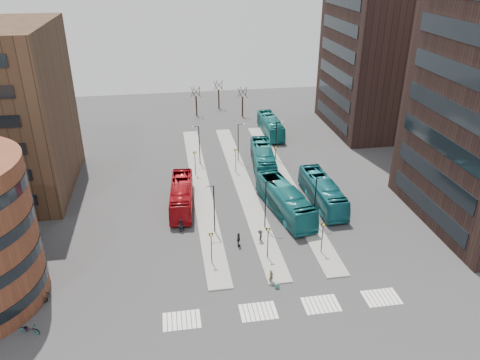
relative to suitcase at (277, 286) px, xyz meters
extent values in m
plane|color=#2D2D30|center=(-1.46, -7.02, -0.27)|extent=(160.00, 160.00, 0.00)
cube|color=gray|center=(-5.46, 22.98, -0.19)|extent=(2.50, 45.00, 0.15)
cube|color=gray|center=(0.54, 22.98, -0.19)|extent=(2.50, 45.00, 0.15)
cube|color=gray|center=(6.54, 22.98, -0.19)|extent=(2.50, 45.00, 0.15)
cube|color=navy|center=(0.00, 0.00, 0.00)|extent=(0.43, 0.34, 0.54)
imported|color=maroon|center=(-8.31, 17.98, 1.31)|extent=(3.56, 11.55, 3.17)
imported|color=#135D62|center=(4.35, 14.21, 1.51)|extent=(5.13, 13.09, 3.56)
imported|color=#156569|center=(4.37, 27.50, 1.46)|extent=(4.24, 12.66, 3.46)
imported|color=#155F6C|center=(9.78, 15.84, 1.41)|extent=(3.14, 12.10, 3.35)
imported|color=#156C6C|center=(8.83, 42.19, 1.32)|extent=(2.72, 11.43, 3.18)
imported|color=#4B442D|center=(-0.38, 0.85, 0.48)|extent=(0.65, 0.63, 1.50)
imported|color=black|center=(-8.77, 11.94, 0.52)|extent=(0.93, 0.84, 1.58)
imported|color=black|center=(-2.55, 7.76, 0.58)|extent=(0.68, 1.07, 1.69)
imported|color=black|center=(-0.02, 8.13, 0.51)|extent=(0.88, 1.14, 1.56)
imported|color=gray|center=(-22.46, -2.52, 0.23)|extent=(2.02, 1.30, 1.00)
imported|color=gray|center=(-22.46, 1.22, 0.20)|extent=(1.60, 1.03, 0.93)
imported|color=gray|center=(-22.46, 2.46, 0.16)|extent=(1.72, 1.13, 0.85)
cube|color=silver|center=(-10.96, -3.02, -0.26)|extent=(0.35, 2.40, 0.01)
cube|color=silver|center=(-10.53, -3.02, -0.26)|extent=(0.35, 2.40, 0.01)
cube|color=silver|center=(-10.10, -3.02, -0.26)|extent=(0.35, 2.40, 0.01)
cube|color=silver|center=(-9.67, -3.02, -0.26)|extent=(0.35, 2.40, 0.01)
cube|color=silver|center=(-9.25, -3.02, -0.26)|extent=(0.35, 2.40, 0.01)
cube|color=silver|center=(-8.82, -3.02, -0.26)|extent=(0.35, 2.40, 0.01)
cube|color=silver|center=(-8.39, -3.02, -0.26)|extent=(0.35, 2.40, 0.01)
cube|color=silver|center=(-7.96, -3.02, -0.26)|extent=(0.35, 2.40, 0.01)
cube|color=silver|center=(-3.96, -3.02, -0.26)|extent=(0.35, 2.40, 0.01)
cube|color=silver|center=(-3.53, -3.02, -0.26)|extent=(0.35, 2.40, 0.01)
cube|color=silver|center=(-3.10, -3.02, -0.26)|extent=(0.35, 2.40, 0.01)
cube|color=silver|center=(-2.67, -3.02, -0.26)|extent=(0.35, 2.40, 0.01)
cube|color=silver|center=(-2.25, -3.02, -0.26)|extent=(0.35, 2.40, 0.01)
cube|color=silver|center=(-1.82, -3.02, -0.26)|extent=(0.35, 2.40, 0.01)
cube|color=silver|center=(-1.39, -3.02, -0.26)|extent=(0.35, 2.40, 0.01)
cube|color=silver|center=(-0.96, -3.02, -0.26)|extent=(0.35, 2.40, 0.01)
cube|color=silver|center=(2.04, -3.02, -0.26)|extent=(0.35, 2.40, 0.01)
cube|color=silver|center=(2.47, -3.02, -0.26)|extent=(0.35, 2.40, 0.01)
cube|color=silver|center=(2.90, -3.02, -0.26)|extent=(0.35, 2.40, 0.01)
cube|color=silver|center=(3.33, -3.02, -0.26)|extent=(0.35, 2.40, 0.01)
cube|color=silver|center=(3.75, -3.02, -0.26)|extent=(0.35, 2.40, 0.01)
cube|color=silver|center=(4.18, -3.02, -0.26)|extent=(0.35, 2.40, 0.01)
cube|color=silver|center=(4.61, -3.02, -0.26)|extent=(0.35, 2.40, 0.01)
cube|color=silver|center=(5.04, -3.02, -0.26)|extent=(0.35, 2.40, 0.01)
cube|color=silver|center=(8.04, -3.02, -0.26)|extent=(0.35, 2.40, 0.01)
cube|color=silver|center=(8.47, -3.02, -0.26)|extent=(0.35, 2.40, 0.01)
cube|color=silver|center=(8.90, -3.02, -0.26)|extent=(0.35, 2.40, 0.01)
cube|color=silver|center=(9.33, -3.02, -0.26)|extent=(0.35, 2.40, 0.01)
cube|color=silver|center=(9.75, -3.02, -0.26)|extent=(0.35, 2.40, 0.01)
cube|color=silver|center=(10.18, -3.02, -0.26)|extent=(0.35, 2.40, 0.01)
cube|color=silver|center=(10.61, -3.02, -0.26)|extent=(0.35, 2.40, 0.01)
cube|color=silver|center=(11.04, -3.02, -0.26)|extent=(0.35, 2.40, 0.01)
cube|color=black|center=(20.48, 8.98, 2.23)|extent=(0.12, 16.00, 2.00)
cube|color=black|center=(20.48, 8.98, 6.23)|extent=(0.12, 16.00, 2.00)
cube|color=black|center=(20.48, 8.98, 10.23)|extent=(0.12, 16.00, 2.00)
cube|color=black|center=(20.48, 8.98, 14.23)|extent=(0.12, 16.00, 2.00)
cube|color=black|center=(20.48, 8.98, 18.23)|extent=(0.12, 16.00, 2.00)
cube|color=black|center=(20.48, 8.98, 22.23)|extent=(0.12, 16.00, 2.00)
cube|color=black|center=(30.54, 42.98, 14.73)|extent=(20.00, 20.00, 30.00)
cube|color=black|center=(20.48, 42.98, 2.23)|extent=(0.12, 16.00, 2.00)
cube|color=black|center=(20.48, 42.98, 6.23)|extent=(0.12, 16.00, 2.00)
cube|color=black|center=(20.48, 42.98, 10.23)|extent=(0.12, 16.00, 2.00)
cube|color=black|center=(20.48, 42.98, 14.23)|extent=(0.12, 16.00, 2.00)
cube|color=black|center=(20.48, 42.98, 18.23)|extent=(0.12, 16.00, 2.00)
cube|color=black|center=(20.48, 42.98, 22.23)|extent=(0.12, 16.00, 2.00)
cylinder|color=black|center=(-5.86, 4.98, 1.63)|extent=(0.10, 0.10, 3.50)
cube|color=black|center=(-5.86, 4.98, 3.38)|extent=(0.45, 0.10, 0.30)
cube|color=yellow|center=(-5.86, 4.92, 3.38)|extent=(0.20, 0.02, 0.20)
cylinder|color=black|center=(-5.86, 26.98, 1.63)|extent=(0.10, 0.10, 3.50)
cube|color=black|center=(-5.86, 26.98, 3.38)|extent=(0.45, 0.10, 0.30)
cube|color=yellow|center=(-5.86, 26.92, 3.38)|extent=(0.20, 0.02, 0.20)
cylinder|color=black|center=(0.14, 4.98, 1.63)|extent=(0.10, 0.10, 3.50)
cube|color=black|center=(0.14, 4.98, 3.38)|extent=(0.45, 0.10, 0.30)
cube|color=yellow|center=(0.14, 4.92, 3.38)|extent=(0.20, 0.02, 0.20)
cylinder|color=black|center=(0.14, 26.98, 1.63)|extent=(0.10, 0.10, 3.50)
cube|color=black|center=(0.14, 26.98, 3.38)|extent=(0.45, 0.10, 0.30)
cube|color=yellow|center=(0.14, 26.92, 3.38)|extent=(0.20, 0.02, 0.20)
cylinder|color=black|center=(6.14, 4.98, 1.63)|extent=(0.10, 0.10, 3.50)
cube|color=black|center=(6.14, 4.98, 3.38)|extent=(0.45, 0.10, 0.30)
cube|color=yellow|center=(6.14, 4.92, 3.38)|extent=(0.20, 0.02, 0.20)
cylinder|color=black|center=(6.14, 26.98, 1.63)|extent=(0.10, 0.10, 3.50)
cube|color=black|center=(6.14, 26.98, 3.38)|extent=(0.45, 0.10, 0.30)
cube|color=yellow|center=(6.14, 26.92, 3.38)|extent=(0.20, 0.02, 0.20)
cylinder|color=black|center=(-4.86, 10.98, 2.88)|extent=(0.14, 0.14, 6.00)
cylinder|color=black|center=(-5.31, 10.98, 5.88)|extent=(0.90, 0.08, 0.08)
sphere|color=silver|center=(-5.76, 10.98, 5.88)|extent=(0.24, 0.24, 0.24)
cylinder|color=black|center=(-4.86, 30.98, 2.88)|extent=(0.14, 0.14, 6.00)
cylinder|color=black|center=(-5.31, 30.98, 5.88)|extent=(0.90, 0.08, 0.08)
sphere|color=silver|center=(-5.76, 30.98, 5.88)|extent=(0.24, 0.24, 0.24)
cylinder|color=black|center=(1.14, 10.98, 2.88)|extent=(0.14, 0.14, 6.00)
cylinder|color=black|center=(1.59, 10.98, 5.88)|extent=(0.90, 0.08, 0.08)
sphere|color=silver|center=(2.04, 10.98, 5.88)|extent=(0.24, 0.24, 0.24)
cylinder|color=black|center=(1.14, 30.98, 2.88)|extent=(0.14, 0.14, 6.00)
cylinder|color=black|center=(1.59, 30.98, 5.88)|extent=(0.90, 0.08, 0.08)
sphere|color=silver|center=(2.04, 30.98, 5.88)|extent=(0.24, 0.24, 0.24)
cylinder|color=black|center=(7.14, 10.98, 2.88)|extent=(0.14, 0.14, 6.00)
cylinder|color=black|center=(7.59, 10.98, 5.88)|extent=(0.90, 0.08, 0.08)
sphere|color=silver|center=(8.04, 10.98, 5.88)|extent=(0.24, 0.24, 0.24)
cylinder|color=black|center=(7.14, 30.98, 2.88)|extent=(0.14, 0.14, 6.00)
cylinder|color=black|center=(7.59, 30.98, 5.88)|extent=(0.90, 0.08, 0.08)
sphere|color=silver|center=(8.04, 30.98, 5.88)|extent=(0.24, 0.24, 0.24)
cylinder|color=black|center=(-3.46, 54.98, 1.73)|extent=(0.30, 0.30, 4.00)
cylinder|color=black|center=(-2.76, 54.98, 4.63)|extent=(0.10, 1.56, 1.95)
cylinder|color=black|center=(-3.24, 55.65, 4.63)|extent=(1.48, 0.59, 1.97)
cylinder|color=black|center=(-4.03, 55.39, 4.63)|extent=(0.90, 1.31, 1.99)
cylinder|color=black|center=(-4.03, 54.57, 4.63)|extent=(0.89, 1.31, 1.99)
cylinder|color=black|center=(-3.24, 54.31, 4.63)|extent=(1.48, 0.58, 1.97)
cylinder|color=black|center=(1.54, 58.98, 1.73)|extent=(0.30, 0.30, 4.00)
cylinder|color=black|center=(2.24, 58.98, 4.63)|extent=(0.10, 1.56, 1.95)
cylinder|color=black|center=(1.76, 59.65, 4.63)|extent=(1.48, 0.59, 1.97)
cylinder|color=black|center=(0.97, 59.39, 4.63)|extent=(0.90, 1.31, 1.99)
cylinder|color=black|center=(0.97, 58.57, 4.63)|extent=(0.89, 1.31, 1.99)
cylinder|color=black|center=(1.76, 58.31, 4.63)|extent=(1.48, 0.58, 1.97)
cylinder|color=black|center=(5.54, 52.98, 1.73)|extent=(0.30, 0.30, 4.00)
cylinder|color=black|center=(6.24, 52.98, 4.63)|extent=(0.10, 1.56, 1.95)
cylinder|color=black|center=(5.76, 53.65, 4.63)|extent=(1.48, 0.59, 1.97)
cylinder|color=black|center=(4.97, 53.39, 4.63)|extent=(0.90, 1.31, 1.99)
cylinder|color=black|center=(4.97, 52.57, 4.63)|extent=(0.89, 1.31, 1.99)
cylinder|color=black|center=(5.76, 52.31, 4.63)|extent=(1.48, 0.58, 1.97)
camera|label=1|loc=(-9.50, -35.52, 29.42)|focal=35.00mm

